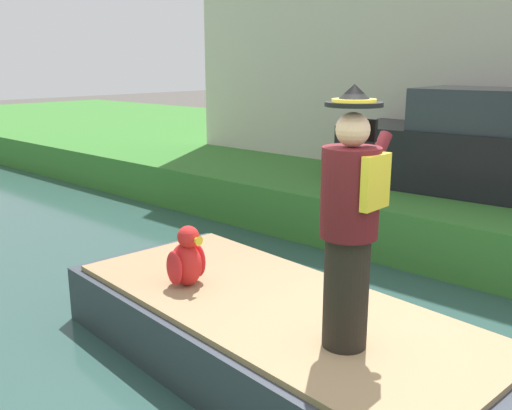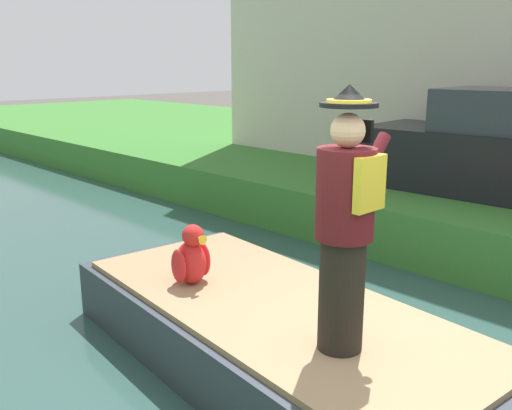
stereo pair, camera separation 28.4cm
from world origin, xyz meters
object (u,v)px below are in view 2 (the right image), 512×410
object	(u,v)px
boat	(275,335)
parked_car_dark	(509,151)
person_pirate	(345,223)
parrot_plush	(191,258)

from	to	relation	value
boat	parked_car_dark	world-z (taller)	parked_car_dark
person_pirate	boat	bearing A→B (deg)	67.18
parrot_plush	person_pirate	bearing A→B (deg)	-89.54
person_pirate	parrot_plush	distance (m)	1.84
parrot_plush	parked_car_dark	distance (m)	5.27
boat	person_pirate	distance (m)	1.53
parked_car_dark	boat	bearing A→B (deg)	-178.34
parrot_plush	parked_car_dark	bearing A→B (deg)	-7.55
parrot_plush	parked_car_dark	size ratio (longest dim) A/B	0.14
boat	parrot_plush	size ratio (longest dim) A/B	7.64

